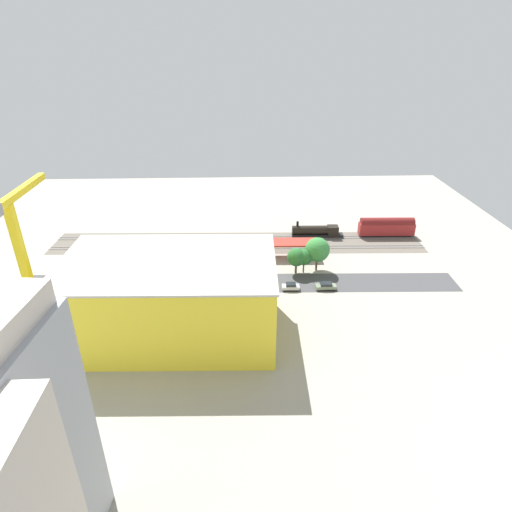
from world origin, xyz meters
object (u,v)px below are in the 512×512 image
Objects in this scene: parked_car_1 at (291,287)px; parked_car_4 at (193,288)px; parked_car_2 at (256,288)px; box_truck_1 at (170,282)px; tower_crane at (26,261)px; street_tree_1 at (304,257)px; parked_car_5 at (156,290)px; street_tree_3 at (296,257)px; locomotive at (318,231)px; platform_canopy_near at (220,243)px; street_tree_2 at (317,250)px; construction_building at (171,298)px; box_truck_0 at (225,279)px; traffic_light at (183,279)px; passenger_coach at (387,227)px; box_truck_2 at (126,285)px; parked_car_3 at (225,288)px; street_tree_0 at (227,255)px; parked_car_0 at (326,286)px; parked_car_6 at (122,289)px.

parked_car_4 is (23.01, -0.16, -0.00)m from parked_car_1.
box_truck_1 reaches higher than parked_car_2.
tower_crane reaches higher than street_tree_1.
parked_car_5 is 0.65× the size of street_tree_3.
street_tree_3 reaches higher than locomotive.
parked_car_2 is 0.96× the size of parked_car_4.
parked_car_2 is (-9.06, 18.20, -3.34)m from platform_canopy_near.
parked_car_4 is 35.73m from tower_crane.
parked_car_1 is at bearing 50.87° from street_tree_2.
parked_car_5 is 0.11× the size of construction_building.
traffic_light reaches higher than box_truck_0.
passenger_coach is at bearing -150.75° from tower_crane.
street_tree_2 reaches higher than passenger_coach.
traffic_light is at bearing 3.04° from parked_car_1.
street_tree_3 is at bearing -160.99° from traffic_light.
street_tree_2 reaches higher than box_truck_0.
box_truck_2 is 43.37m from street_tree_1.
tower_crane is 4.36× the size of street_tree_3.
box_truck_0 is at bearing -151.49° from tower_crane.
parked_car_5 is 3.92m from box_truck_1.
parked_car_4 is 0.52× the size of street_tree_2.
street_tree_0 is at bearing -91.47° from parked_car_3.
traffic_light is (27.04, 9.31, -0.41)m from street_tree_3.
box_truck_1 reaches higher than parked_car_0.
passenger_coach is 54.75m from box_truck_0.
street_tree_0 is (15.14, -9.12, 4.17)m from parked_car_1.
street_tree_3 reaches higher than parked_car_4.
parked_car_0 is 62.91m from tower_crane.
street_tree_1 reaches higher than box_truck_2.
street_tree_0 is at bearing 0.43° from street_tree_2.
parked_car_5 is at bearing 169.30° from box_truck_2.
traffic_light is (-6.53, 0.87, 3.31)m from parked_car_5.
passenger_coach is 1.82× the size of box_truck_1.
box_truck_1 reaches higher than parked_car_6.
passenger_coach is at bearing -150.21° from box_truck_0.
street_tree_3 is (-17.29, 1.13, -0.44)m from street_tree_0.
box_truck_2 is at bearing -9.22° from traffic_light.
box_truck_2 is at bearing -2.12° from parked_car_2.
platform_canopy_near is 31.46m from parked_car_0.
box_truck_1 reaches higher than parked_car_3.
platform_canopy_near is 34.29m from construction_building.
parked_car_1 is (8.32, -0.09, 0.00)m from parked_car_0.
street_tree_1 reaches higher than box_truck_0.
street_tree_2 is at bearing -85.39° from parked_car_0.
platform_canopy_near reaches higher than parked_car_4.
parked_car_5 is at bearing 42.82° from box_truck_1.
box_truck_0 is (15.59, -2.60, 0.82)m from parked_car_1.
parked_car_5 is 0.59× the size of street_tree_0.
street_tree_2 is (-22.93, -9.10, 5.12)m from parked_car_3.
parked_car_0 is 0.64× the size of street_tree_0.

